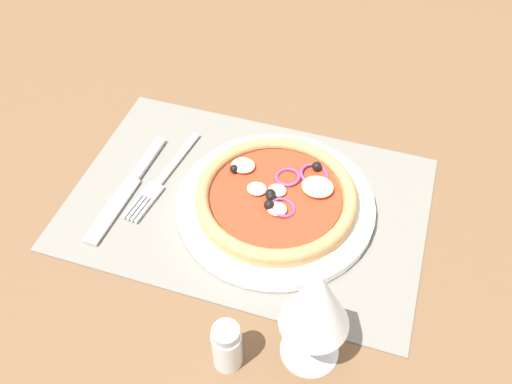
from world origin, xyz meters
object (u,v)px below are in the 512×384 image
at_px(wine_glass, 317,303).
at_px(pepper_shaker, 227,346).
at_px(fork, 162,179).
at_px(knife, 128,188).
at_px(plate, 276,203).
at_px(pizza, 277,195).

bearing_deg(wine_glass, pepper_shaker, 24.80).
distance_m(fork, wine_glass, 0.33).
height_order(wine_glass, pepper_shaker, wine_glass).
bearing_deg(knife, fork, 131.08).
xyz_separation_m(plate, knife, (0.20, 0.03, -0.00)).
height_order(pizza, knife, pizza).
bearing_deg(pepper_shaker, wine_glass, -155.20).
bearing_deg(fork, pizza, 98.59).
bearing_deg(wine_glass, plate, -63.36).
height_order(knife, wine_glass, wine_glass).
bearing_deg(pepper_shaker, pizza, -87.30).
distance_m(pizza, fork, 0.17).
xyz_separation_m(plate, pizza, (-0.00, -0.00, 0.02)).
bearing_deg(fork, pepper_shaker, 46.03).
bearing_deg(pizza, wine_glass, 116.42).
bearing_deg(knife, wine_glass, 65.44).
height_order(plate, knife, plate).
bearing_deg(pepper_shaker, knife, -41.58).
distance_m(plate, wine_glass, 0.22).
height_order(pizza, wine_glass, wine_glass).
xyz_separation_m(plate, fork, (0.16, 0.00, -0.00)).
relative_size(knife, wine_glass, 1.35).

